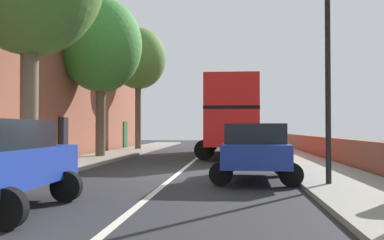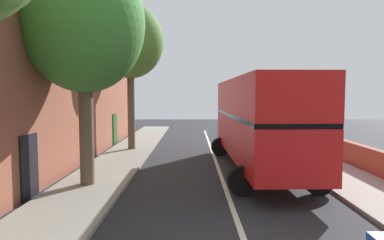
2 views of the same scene
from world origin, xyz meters
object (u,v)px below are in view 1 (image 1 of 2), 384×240
double_decker_bus (230,114)px  lamppost_right (328,40)px  parked_car_blue_right_0 (255,148)px  street_tree_left_4 (138,59)px  street_tree_left_0 (101,46)px

double_decker_bus → lamppost_right: bearing=-78.7°
parked_car_blue_right_0 → lamppost_right: lamppost_right is taller
double_decker_bus → street_tree_left_4: size_ratio=1.27×
parked_car_blue_right_0 → street_tree_left_0: 12.65m
street_tree_left_0 → street_tree_left_4: bearing=88.9°
double_decker_bus → lamppost_right: (2.60, -13.04, 1.45)m
street_tree_left_4 → double_decker_bus: bearing=-39.3°
double_decker_bus → street_tree_left_4: bearing=140.7°
lamppost_right → parked_car_blue_right_0: bearing=140.8°
parked_car_blue_right_0 → street_tree_left_4: street_tree_left_4 is taller
street_tree_left_4 → street_tree_left_0: bearing=-91.1°
street_tree_left_0 → lamppost_right: street_tree_left_0 is taller
street_tree_left_0 → parked_car_blue_right_0: bearing=-49.7°
double_decker_bus → street_tree_left_0: bearing=-158.3°
street_tree_left_0 → street_tree_left_4: street_tree_left_4 is taller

